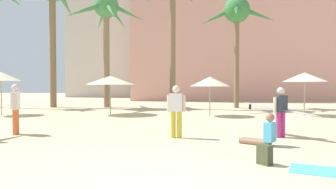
{
  "coord_description": "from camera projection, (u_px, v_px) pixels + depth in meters",
  "views": [
    {
      "loc": [
        0.67,
        -4.83,
        1.69
      ],
      "look_at": [
        0.11,
        5.59,
        1.37
      ],
      "focal_mm": 34.28,
      "sensor_mm": 36.0,
      "label": 1
    }
  ],
  "objects": [
    {
      "name": "person_near_left",
      "position": [
        176.0,
        109.0,
        10.18
      ],
      "size": [
        0.61,
        0.27,
        1.67
      ],
      "rotation": [
        0.0,
        0.0,
        4.57
      ],
      "color": "gold",
      "rests_on": "ground"
    },
    {
      "name": "person_mid_center",
      "position": [
        16.0,
        107.0,
        10.9
      ],
      "size": [
        0.31,
        0.61,
        1.71
      ],
      "rotation": [
        0.0,
        0.0,
        0.26
      ],
      "color": "orange",
      "rests_on": "ground"
    },
    {
      "name": "hotel_pink",
      "position": [
        227.0,
        34.0,
        37.68
      ],
      "size": [
        21.24,
        10.22,
        15.39
      ],
      "primitive_type": "cube",
      "color": "#DB9989",
      "rests_on": "ground"
    },
    {
      "name": "cafe_umbrella_2",
      "position": [
        1.0,
        76.0,
        17.88
      ],
      "size": [
        2.12,
        2.12,
        2.41
      ],
      "color": "gray",
      "rests_on": "ground"
    },
    {
      "name": "person_far_right",
      "position": [
        279.0,
        109.0,
        10.39
      ],
      "size": [
        2.07,
        2.67,
        1.61
      ],
      "rotation": [
        0.0,
        0.0,
        5.26
      ],
      "color": "#B7337F",
      "rests_on": "ground"
    },
    {
      "name": "backpack",
      "position": [
        265.0,
        155.0,
        6.77
      ],
      "size": [
        0.35,
        0.35,
        0.42
      ],
      "rotation": [
        0.0,
        0.0,
        0.64
      ],
      "color": "#3E432A",
      "rests_on": "ground"
    },
    {
      "name": "palm_tree_center",
      "position": [
        237.0,
        16.0,
        23.33
      ],
      "size": [
        5.4,
        5.41,
        8.1
      ],
      "color": "brown",
      "rests_on": "ground"
    },
    {
      "name": "beach_towel",
      "position": [
        332.0,
        172.0,
        6.18
      ],
      "size": [
        1.72,
        1.31,
        0.01
      ],
      "primitive_type": "cube",
      "rotation": [
        0.0,
        0.0,
        -0.38
      ],
      "color": "#4CC6D6",
      "rests_on": "ground"
    },
    {
      "name": "person_mid_right",
      "position": [
        264.0,
        134.0,
        8.93
      ],
      "size": [
        1.0,
        0.86,
        0.91
      ],
      "rotation": [
        0.0,
        0.0,
        2.53
      ],
      "color": "#936B51",
      "rests_on": "ground"
    },
    {
      "name": "cafe_umbrella_0",
      "position": [
        110.0,
        80.0,
        18.19
      ],
      "size": [
        2.78,
        2.78,
        2.2
      ],
      "color": "gray",
      "rests_on": "ground"
    },
    {
      "name": "hotel_tower_gray",
      "position": [
        119.0,
        6.0,
        47.03
      ],
      "size": [
        13.12,
        8.64,
        26.44
      ],
      "primitive_type": "cube",
      "color": "#BCB7AD",
      "rests_on": "ground"
    },
    {
      "name": "cafe_umbrella_1",
      "position": [
        305.0,
        77.0,
        17.56
      ],
      "size": [
        2.38,
        2.38,
        2.37
      ],
      "color": "gray",
      "rests_on": "ground"
    },
    {
      "name": "cafe_umbrella_3",
      "position": [
        210.0,
        82.0,
        17.37
      ],
      "size": [
        2.19,
        2.19,
        2.13
      ],
      "color": "gray",
      "rests_on": "ground"
    },
    {
      "name": "palm_tree_left",
      "position": [
        106.0,
        15.0,
        23.88
      ],
      "size": [
        5.93,
        5.4,
        8.49
      ],
      "color": "#896B4C",
      "rests_on": "ground"
    }
  ]
}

